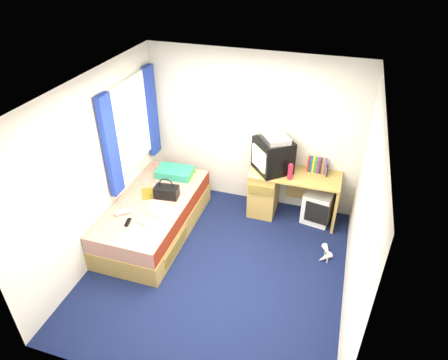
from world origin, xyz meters
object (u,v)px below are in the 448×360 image
(bed, at_px, (154,216))
(towel, at_px, (160,210))
(desk, at_px, (276,190))
(remote_control, at_px, (128,222))
(aerosol_can, at_px, (290,166))
(colour_swatch_fan, at_px, (144,223))
(crt_tv, at_px, (273,155))
(water_bottle, at_px, (123,212))
(handbag, at_px, (167,192))
(magazine, at_px, (150,193))
(white_heels, at_px, (326,254))
(pink_water_bottle, at_px, (290,172))
(vcr, at_px, (275,137))
(picture_frame, at_px, (327,171))
(storage_cube, at_px, (318,206))
(pillow, at_px, (175,172))

(bed, xyz_separation_m, towel, (0.22, -0.22, 0.32))
(desk, xyz_separation_m, remote_control, (-1.65, -1.52, 0.14))
(towel, height_order, remote_control, towel)
(aerosol_can, height_order, colour_swatch_fan, aerosol_can)
(crt_tv, distance_m, water_bottle, 2.24)
(handbag, relative_size, remote_control, 2.19)
(crt_tv, relative_size, magazine, 2.39)
(crt_tv, bearing_deg, white_heels, 10.31)
(remote_control, bearing_deg, water_bottle, 125.08)
(desk, height_order, towel, desk)
(colour_swatch_fan, relative_size, white_heels, 0.58)
(bed, bearing_deg, pink_water_bottle, 24.58)
(vcr, distance_m, water_bottle, 2.31)
(bed, xyz_separation_m, pink_water_bottle, (1.77, 0.81, 0.59))
(vcr, xyz_separation_m, handbag, (-1.33, -0.83, -0.65))
(bed, relative_size, desk, 1.54)
(desk, height_order, pink_water_bottle, pink_water_bottle)
(handbag, relative_size, water_bottle, 1.75)
(water_bottle, relative_size, remote_control, 1.25)
(handbag, relative_size, magazine, 1.25)
(bed, bearing_deg, towel, -45.16)
(handbag, xyz_separation_m, white_heels, (2.28, 0.05, -0.59))
(water_bottle, relative_size, white_heels, 0.53)
(bed, xyz_separation_m, picture_frame, (2.26, 1.07, 0.55))
(remote_control, bearing_deg, pink_water_bottle, 24.49)
(vcr, bearing_deg, storage_cube, 54.08)
(desk, distance_m, handbag, 1.65)
(handbag, height_order, water_bottle, handbag)
(aerosol_can, bearing_deg, water_bottle, -144.63)
(picture_frame, xyz_separation_m, colour_swatch_fan, (-2.14, -1.57, -0.27))
(picture_frame, bearing_deg, crt_tv, -177.88)
(picture_frame, distance_m, pink_water_bottle, 0.56)
(crt_tv, relative_size, vcr, 1.50)
(desk, xyz_separation_m, towel, (-1.34, -1.20, 0.18))
(pillow, xyz_separation_m, desk, (1.53, 0.27, -0.19))
(desk, relative_size, vcr, 2.91)
(aerosol_can, bearing_deg, magazine, -155.01)
(magazine, bearing_deg, aerosol_can, 24.99)
(handbag, distance_m, remote_control, 0.73)
(storage_cube, xyz_separation_m, vcr, (-0.73, 0.01, 1.03))
(pillow, height_order, storage_cube, pillow)
(pink_water_bottle, relative_size, water_bottle, 1.12)
(desk, xyz_separation_m, aerosol_can, (0.17, 0.03, 0.44))
(crt_tv, height_order, colour_swatch_fan, crt_tv)
(storage_cube, xyz_separation_m, picture_frame, (0.05, 0.10, 0.57))
(crt_tv, height_order, white_heels, crt_tv)
(vcr, bearing_deg, pillow, -114.44)
(water_bottle, bearing_deg, crt_tv, 38.61)
(storage_cube, relative_size, water_bottle, 2.47)
(storage_cube, height_order, water_bottle, water_bottle)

